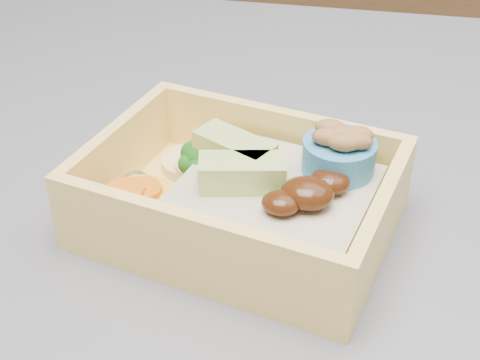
# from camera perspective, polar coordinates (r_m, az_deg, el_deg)

# --- Properties ---
(bento_box) EXTENTS (0.22, 0.18, 0.07)m
(bento_box) POSITION_cam_1_polar(r_m,az_deg,el_deg) (0.43, 0.86, -1.42)
(bento_box) COLOR #FFD669
(bento_box) RESTS_ON island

